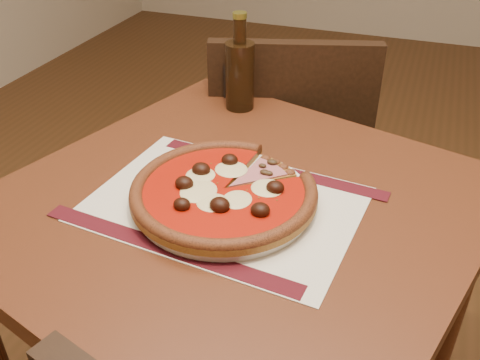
# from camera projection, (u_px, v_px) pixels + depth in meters

# --- Properties ---
(table) EXTENTS (1.00, 1.00, 0.75)m
(table) POSITION_uv_depth(u_px,v_px,m) (236.00, 244.00, 1.01)
(table) COLOR #602B16
(table) RESTS_ON ground
(chair_far) EXTENTS (0.52, 0.52, 0.89)m
(chair_far) POSITION_uv_depth(u_px,v_px,m) (287.00, 158.00, 1.55)
(chair_far) COLOR black
(chair_far) RESTS_ON ground
(placemat) EXTENTS (0.49, 0.37, 0.00)m
(placemat) POSITION_uv_depth(u_px,v_px,m) (224.00, 204.00, 0.94)
(placemat) COLOR silver
(placemat) RESTS_ON table
(plate) EXTENTS (0.31, 0.31, 0.02)m
(plate) POSITION_uv_depth(u_px,v_px,m) (224.00, 199.00, 0.93)
(plate) COLOR white
(plate) RESTS_ON placemat
(pizza) EXTENTS (0.32, 0.32, 0.04)m
(pizza) POSITION_uv_depth(u_px,v_px,m) (224.00, 190.00, 0.92)
(pizza) COLOR #A06A26
(pizza) RESTS_ON plate
(ham_slice) EXTENTS (0.10, 0.13, 0.02)m
(ham_slice) POSITION_uv_depth(u_px,v_px,m) (267.00, 176.00, 0.97)
(ham_slice) COLOR #A06A26
(ham_slice) RESTS_ON plate
(water_glass) EXTENTS (0.08, 0.08, 0.08)m
(water_glass) POSITION_uv_depth(u_px,v_px,m) (236.00, 80.00, 1.31)
(water_glass) COLOR white
(water_glass) RESTS_ON table
(bottle) EXTENTS (0.07, 0.07, 0.22)m
(bottle) POSITION_uv_depth(u_px,v_px,m) (240.00, 72.00, 1.22)
(bottle) COLOR #351E0D
(bottle) RESTS_ON table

